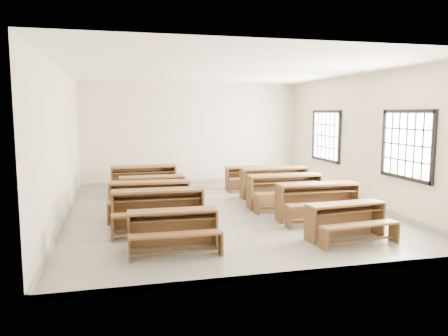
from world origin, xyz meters
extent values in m
plane|color=gray|center=(0.00, 0.00, 0.00)|extent=(8.50, 8.50, 0.00)
cube|color=white|center=(0.00, 0.00, 3.18)|extent=(7.00, 8.50, 0.05)
cube|color=beige|center=(0.00, 4.22, 1.60)|extent=(7.00, 0.05, 3.20)
cube|color=beige|center=(0.00, -4.22, 1.60)|extent=(7.00, 0.05, 3.20)
cube|color=beige|center=(-3.48, 0.00, 1.60)|extent=(0.05, 8.50, 3.20)
cube|color=beige|center=(3.48, 0.00, 1.60)|extent=(0.05, 8.50, 3.20)
cube|color=gray|center=(0.00, 4.23, 0.05)|extent=(7.00, 0.04, 0.10)
cube|color=gray|center=(0.00, -4.23, 0.05)|extent=(7.00, 0.04, 0.10)
cube|color=gray|center=(-3.48, 0.00, 0.05)|extent=(0.04, 8.50, 0.10)
cube|color=gray|center=(3.48, 0.00, 0.05)|extent=(0.04, 8.50, 0.10)
cube|color=white|center=(3.47, -1.80, 1.60)|extent=(0.02, 1.50, 1.30)
cube|color=black|center=(3.45, -1.80, 2.29)|extent=(0.06, 1.62, 0.08)
cube|color=black|center=(3.45, -1.80, 0.91)|extent=(0.06, 1.62, 0.08)
cube|color=black|center=(3.45, -2.59, 1.60)|extent=(0.06, 0.08, 1.46)
cube|color=black|center=(3.45, -1.01, 1.60)|extent=(0.06, 0.08, 1.46)
cube|color=white|center=(3.47, 1.80, 1.60)|extent=(0.02, 1.50, 1.30)
cube|color=black|center=(3.45, 1.80, 2.29)|extent=(0.06, 1.62, 0.08)
cube|color=black|center=(3.45, 1.80, 0.91)|extent=(0.06, 1.62, 0.08)
cube|color=black|center=(3.45, 1.01, 1.60)|extent=(0.06, 0.08, 1.46)
cube|color=black|center=(3.45, 2.59, 1.60)|extent=(0.06, 0.08, 1.46)
cube|color=brown|center=(-1.51, -2.56, 0.65)|extent=(1.48, 0.40, 0.04)
cube|color=brown|center=(-1.51, -2.39, 0.31)|extent=(1.48, 0.07, 0.63)
cube|color=#53381C|center=(-2.23, -2.54, 0.31)|extent=(0.04, 0.37, 0.63)
cube|color=#53381C|center=(-0.79, -2.57, 0.31)|extent=(0.04, 0.37, 0.63)
cube|color=#53381C|center=(-1.51, -2.58, 0.52)|extent=(1.37, 0.30, 0.02)
cube|color=brown|center=(-1.52, -3.01, 0.37)|extent=(1.48, 0.29, 0.04)
cube|color=#53381C|center=(-2.24, -3.00, 0.18)|extent=(0.04, 0.26, 0.35)
cube|color=#53381C|center=(-0.80, -3.02, 0.18)|extent=(0.04, 0.26, 0.35)
cube|color=#53381C|center=(-1.52, -3.01, 0.09)|extent=(1.37, 0.07, 0.04)
cube|color=brown|center=(-1.63, -1.27, 0.77)|extent=(1.76, 0.45, 0.04)
cube|color=brown|center=(-1.63, -1.07, 0.37)|extent=(1.76, 0.06, 0.75)
cube|color=#53381C|center=(-2.49, -1.26, 0.37)|extent=(0.05, 0.44, 0.75)
cube|color=#53381C|center=(-0.78, -1.28, 0.37)|extent=(0.05, 0.44, 0.75)
cube|color=#53381C|center=(-1.63, -1.29, 0.61)|extent=(1.63, 0.34, 0.02)
cube|color=brown|center=(-1.64, -1.81, 0.44)|extent=(1.76, 0.32, 0.04)
cube|color=#53381C|center=(-2.49, -1.80, 0.21)|extent=(0.05, 0.31, 0.42)
cube|color=#53381C|center=(-0.78, -1.81, 0.21)|extent=(0.05, 0.31, 0.42)
cube|color=#53381C|center=(-1.64, -1.81, 0.11)|extent=(1.62, 0.07, 0.04)
cube|color=brown|center=(-1.71, -0.13, 0.76)|extent=(1.75, 0.52, 0.04)
cube|color=brown|center=(-1.70, 0.07, 0.37)|extent=(1.73, 0.14, 0.73)
cube|color=#53381C|center=(-2.55, -0.08, 0.37)|extent=(0.07, 0.43, 0.73)
cube|color=#53381C|center=(-0.87, -0.17, 0.37)|extent=(0.07, 0.43, 0.73)
cube|color=#53381C|center=(-1.71, -0.15, 0.61)|extent=(1.61, 0.41, 0.02)
cube|color=brown|center=(-1.74, -0.66, 0.43)|extent=(1.74, 0.39, 0.04)
cube|color=#53381C|center=(-2.58, -0.61, 0.21)|extent=(0.06, 0.30, 0.41)
cube|color=#53381C|center=(-0.89, -0.70, 0.21)|extent=(0.06, 0.30, 0.41)
cube|color=#53381C|center=(-1.74, -0.66, 0.11)|extent=(1.60, 0.14, 0.04)
cube|color=brown|center=(-1.55, 1.12, 0.69)|extent=(1.59, 0.43, 0.04)
cube|color=brown|center=(-1.56, 1.30, 0.34)|extent=(1.58, 0.08, 0.67)
cube|color=#53381C|center=(-2.32, 1.10, 0.34)|extent=(0.05, 0.40, 0.67)
cube|color=#53381C|center=(-0.78, 1.14, 0.34)|extent=(0.05, 0.40, 0.67)
cube|color=#53381C|center=(-1.55, 1.10, 0.55)|extent=(1.47, 0.33, 0.02)
cube|color=brown|center=(-1.54, 0.63, 0.40)|extent=(1.59, 0.31, 0.04)
cube|color=#53381C|center=(-2.31, 0.62, 0.19)|extent=(0.05, 0.28, 0.38)
cube|color=#53381C|center=(-0.77, 0.65, 0.19)|extent=(0.05, 0.28, 0.38)
cube|color=#53381C|center=(-1.54, 0.63, 0.10)|extent=(1.46, 0.08, 0.04)
cube|color=brown|center=(-1.67, 2.56, 0.78)|extent=(1.79, 0.49, 0.04)
cube|color=brown|center=(-1.68, 2.76, 0.38)|extent=(1.78, 0.09, 0.76)
cube|color=#53381C|center=(-2.54, 2.54, 0.38)|extent=(0.06, 0.45, 0.76)
cube|color=#53381C|center=(-0.81, 2.59, 0.38)|extent=(0.06, 0.45, 0.76)
cube|color=#53381C|center=(-1.67, 2.54, 0.62)|extent=(1.65, 0.38, 0.02)
cube|color=brown|center=(-1.66, 2.02, 0.44)|extent=(1.79, 0.36, 0.04)
cube|color=#53381C|center=(-2.52, 1.99, 0.21)|extent=(0.05, 0.31, 0.42)
cube|color=#53381C|center=(-0.79, 2.04, 0.21)|extent=(0.05, 0.31, 0.42)
cube|color=#53381C|center=(-1.66, 2.02, 0.11)|extent=(1.65, 0.10, 0.04)
cube|color=brown|center=(1.58, -2.71, 0.64)|extent=(1.49, 0.50, 0.04)
cube|color=brown|center=(1.56, -2.54, 0.31)|extent=(1.46, 0.17, 0.62)
cube|color=#53381C|center=(0.87, -2.77, 0.31)|extent=(0.07, 0.37, 0.62)
cube|color=#53381C|center=(2.29, -2.64, 0.31)|extent=(0.07, 0.37, 0.62)
cube|color=#53381C|center=(1.58, -2.73, 0.51)|extent=(1.37, 0.39, 0.02)
cube|color=brown|center=(1.62, -3.15, 0.37)|extent=(1.48, 0.39, 0.04)
cube|color=#53381C|center=(0.91, -3.22, 0.17)|extent=(0.06, 0.26, 0.35)
cube|color=#53381C|center=(2.33, -3.09, 0.17)|extent=(0.06, 0.26, 0.35)
cube|color=#53381C|center=(1.62, -3.15, 0.09)|extent=(1.35, 0.17, 0.04)
cube|color=brown|center=(1.72, -1.28, 0.77)|extent=(1.76, 0.48, 0.04)
cube|color=brown|center=(1.73, -1.08, 0.37)|extent=(1.75, 0.08, 0.74)
cube|color=#53381C|center=(0.87, -1.26, 0.37)|extent=(0.05, 0.44, 0.74)
cube|color=#53381C|center=(2.58, -1.30, 0.37)|extent=(0.05, 0.44, 0.74)
cube|color=#53381C|center=(1.72, -1.30, 0.61)|extent=(1.63, 0.36, 0.02)
cube|color=brown|center=(1.71, -1.81, 0.44)|extent=(1.76, 0.35, 0.04)
cube|color=#53381C|center=(0.86, -1.80, 0.21)|extent=(0.05, 0.31, 0.42)
cube|color=#53381C|center=(2.57, -1.83, 0.21)|extent=(0.05, 0.31, 0.42)
cube|color=#53381C|center=(1.71, -1.81, 0.11)|extent=(1.62, 0.09, 0.04)
cube|color=brown|center=(1.50, 0.04, 0.78)|extent=(1.78, 0.46, 0.04)
cube|color=brown|center=(1.50, 0.24, 0.38)|extent=(1.77, 0.06, 0.75)
cube|color=#53381C|center=(0.64, 0.05, 0.38)|extent=(0.05, 0.44, 0.75)
cube|color=#53381C|center=(2.36, 0.03, 0.38)|extent=(0.05, 0.44, 0.75)
cube|color=#53381C|center=(1.50, 0.02, 0.62)|extent=(1.64, 0.35, 0.02)
cube|color=brown|center=(1.50, -0.50, 0.44)|extent=(1.78, 0.33, 0.04)
cube|color=#53381C|center=(0.63, -0.50, 0.21)|extent=(0.05, 0.31, 0.42)
cube|color=#53381C|center=(2.36, -0.51, 0.21)|extent=(0.05, 0.31, 0.42)
cube|color=#53381C|center=(1.50, -0.50, 0.11)|extent=(1.64, 0.07, 0.04)
cube|color=brown|center=(1.69, 1.26, 0.78)|extent=(1.80, 0.47, 0.04)
cube|color=brown|center=(1.69, 1.46, 0.38)|extent=(1.79, 0.07, 0.76)
cube|color=#53381C|center=(0.82, 1.27, 0.38)|extent=(0.05, 0.45, 0.76)
cube|color=#53381C|center=(2.56, 1.25, 0.38)|extent=(0.05, 0.45, 0.76)
cube|color=#53381C|center=(1.69, 1.24, 0.63)|extent=(1.66, 0.36, 0.02)
cube|color=brown|center=(1.68, 0.71, 0.45)|extent=(1.80, 0.34, 0.04)
cube|color=#53381C|center=(0.81, 0.73, 0.21)|extent=(0.05, 0.31, 0.43)
cube|color=#53381C|center=(2.56, 0.70, 0.21)|extent=(0.05, 0.31, 0.43)
cube|color=#53381C|center=(1.68, 0.71, 0.11)|extent=(1.66, 0.08, 0.04)
cube|color=brown|center=(1.48, 2.63, 0.66)|extent=(1.52, 0.44, 0.04)
cube|color=brown|center=(1.49, 2.80, 0.32)|extent=(1.50, 0.10, 0.64)
cube|color=#53381C|center=(0.75, 2.66, 0.32)|extent=(0.05, 0.38, 0.64)
cube|color=#53381C|center=(2.21, 2.60, 0.32)|extent=(0.05, 0.38, 0.64)
cube|color=#53381C|center=(1.48, 2.61, 0.53)|extent=(1.40, 0.34, 0.02)
cube|color=brown|center=(1.46, 2.17, 0.38)|extent=(1.51, 0.33, 0.04)
cube|color=#53381C|center=(0.72, 2.20, 0.18)|extent=(0.05, 0.26, 0.36)
cube|color=#53381C|center=(2.19, 2.14, 0.18)|extent=(0.05, 0.26, 0.36)
cube|color=#53381C|center=(1.46, 2.17, 0.09)|extent=(1.39, 0.11, 0.04)
camera|label=1|loc=(-2.38, -9.63, 2.26)|focal=35.00mm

